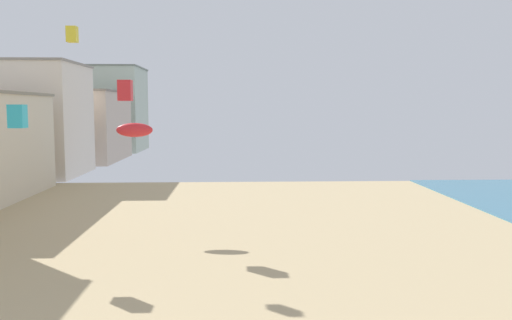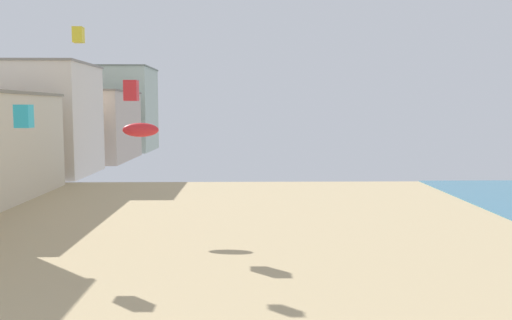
% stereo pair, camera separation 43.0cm
% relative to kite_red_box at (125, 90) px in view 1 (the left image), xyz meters
% --- Properties ---
extents(boardwalk_hotel_far, '(15.35, 14.38, 14.87)m').
position_rel_kite_red_box_xyz_m(boardwalk_hotel_far, '(-20.39, 34.48, -2.71)').
color(boardwalk_hotel_far, silver).
rests_on(boardwalk_hotel_far, ground).
extents(boardwalk_hotel_distant, '(17.34, 20.31, 11.83)m').
position_rel_kite_red_box_xyz_m(boardwalk_hotel_distant, '(-20.39, 54.75, -4.23)').
color(boardwalk_hotel_distant, '#C6B29E').
rests_on(boardwalk_hotel_distant, ground).
extents(boardwalk_hotel_furthest, '(17.88, 16.05, 17.34)m').
position_rel_kite_red_box_xyz_m(boardwalk_hotel_furthest, '(-20.39, 75.55, -1.48)').
color(boardwalk_hotel_furthest, '#B7C6B2').
rests_on(boardwalk_hotel_furthest, ground).
extents(kite_red_box, '(0.91, 0.91, 1.43)m').
position_rel_kite_red_box_xyz_m(kite_red_box, '(0.00, 0.00, 0.00)').
color(kite_red_box, red).
extents(kite_yellow_box, '(0.64, 0.64, 1.00)m').
position_rel_kite_red_box_xyz_m(kite_yellow_box, '(-2.76, -2.51, 3.46)').
color(kite_yellow_box, yellow).
extents(kite_cyan_box, '(0.86, 0.86, 1.35)m').
position_rel_kite_red_box_xyz_m(kite_cyan_box, '(-4.97, -6.12, -1.68)').
color(kite_cyan_box, '#2DB7CC').
extents(kite_red_parafoil, '(2.64, 0.73, 1.03)m').
position_rel_kite_red_box_xyz_m(kite_red_parafoil, '(0.28, 1.63, -2.80)').
color(kite_red_parafoil, red).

